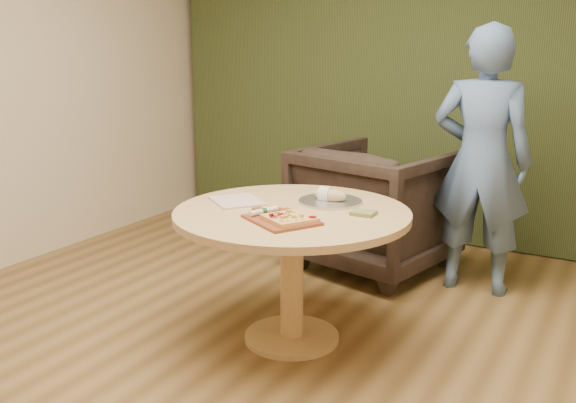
% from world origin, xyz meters
% --- Properties ---
extents(room_shell, '(5.04, 6.04, 2.84)m').
position_xyz_m(room_shell, '(0.00, 0.00, 1.40)').
color(room_shell, olive).
rests_on(room_shell, ground).
extents(curtain, '(4.80, 0.14, 2.78)m').
position_xyz_m(curtain, '(0.00, 2.90, 1.40)').
color(curtain, '#2A3518').
rests_on(curtain, ground).
extents(pedestal_table, '(1.27, 1.27, 0.75)m').
position_xyz_m(pedestal_table, '(-0.08, 0.64, 0.61)').
color(pedestal_table, tan).
rests_on(pedestal_table, ground).
extents(pizza_paddle, '(0.47, 0.42, 0.01)m').
position_xyz_m(pizza_paddle, '(-0.03, 0.43, 0.76)').
color(pizza_paddle, brown).
rests_on(pizza_paddle, pedestal_table).
extents(flatbread_pizza, '(0.30, 0.30, 0.04)m').
position_xyz_m(flatbread_pizza, '(0.03, 0.41, 0.78)').
color(flatbread_pizza, '#DBA655').
rests_on(flatbread_pizza, pizza_paddle).
extents(cutlery_roll, '(0.09, 0.19, 0.03)m').
position_xyz_m(cutlery_roll, '(-0.14, 0.45, 0.78)').
color(cutlery_roll, silver).
rests_on(cutlery_roll, pizza_paddle).
extents(newspaper, '(0.39, 0.38, 0.01)m').
position_xyz_m(newspaper, '(-0.44, 0.65, 0.76)').
color(newspaper, white).
rests_on(newspaper, pedestal_table).
extents(serving_tray, '(0.36, 0.36, 0.02)m').
position_xyz_m(serving_tray, '(0.03, 0.89, 0.76)').
color(serving_tray, silver).
rests_on(serving_tray, pedestal_table).
extents(bread_roll, '(0.19, 0.09, 0.09)m').
position_xyz_m(bread_roll, '(0.02, 0.89, 0.79)').
color(bread_roll, tan).
rests_on(bread_roll, serving_tray).
extents(green_packet, '(0.12, 0.10, 0.02)m').
position_xyz_m(green_packet, '(0.29, 0.74, 0.76)').
color(green_packet, '#535C29').
rests_on(green_packet, pedestal_table).
extents(armchair, '(1.14, 1.10, 1.00)m').
position_xyz_m(armchair, '(-0.13, 1.99, 0.50)').
color(armchair, black).
rests_on(armchair, ground).
extents(person_standing, '(0.67, 0.47, 1.74)m').
position_xyz_m(person_standing, '(0.61, 1.91, 0.87)').
color(person_standing, '#4D6993').
rests_on(person_standing, ground).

